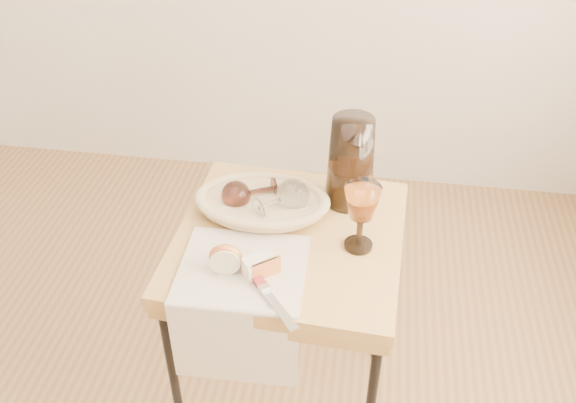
% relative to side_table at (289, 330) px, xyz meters
% --- Properties ---
extents(side_table, '(0.59, 0.59, 0.72)m').
position_rel_side_table_xyz_m(side_table, '(0.00, 0.00, 0.00)').
color(side_table, brown).
rests_on(side_table, floor).
extents(tea_towel, '(0.30, 0.27, 0.01)m').
position_rel_side_table_xyz_m(tea_towel, '(-0.09, -0.14, 0.36)').
color(tea_towel, '#F6E4C0').
rests_on(tea_towel, side_table).
extents(bread_basket, '(0.32, 0.23, 0.05)m').
position_rel_side_table_xyz_m(bread_basket, '(-0.08, 0.08, 0.38)').
color(bread_basket, '#9C824E').
rests_on(bread_basket, side_table).
extents(goblet_lying_a, '(0.15, 0.13, 0.08)m').
position_rel_side_table_xyz_m(goblet_lying_a, '(-0.11, 0.10, 0.41)').
color(goblet_lying_a, '#4D271D').
rests_on(goblet_lying_a, bread_basket).
extents(goblet_lying_b, '(0.16, 0.16, 0.09)m').
position_rel_side_table_xyz_m(goblet_lying_b, '(-0.04, 0.07, 0.41)').
color(goblet_lying_b, white).
rests_on(goblet_lying_b, bread_basket).
extents(pitcher, '(0.23, 0.29, 0.29)m').
position_rel_side_table_xyz_m(pitcher, '(0.14, 0.17, 0.48)').
color(pitcher, black).
rests_on(pitcher, side_table).
extents(wine_goblet, '(0.10, 0.10, 0.18)m').
position_rel_side_table_xyz_m(wine_goblet, '(0.17, -0.02, 0.45)').
color(wine_goblet, white).
rests_on(wine_goblet, side_table).
extents(apple_half, '(0.08, 0.05, 0.07)m').
position_rel_side_table_xyz_m(apple_half, '(-0.13, -0.15, 0.40)').
color(apple_half, red).
rests_on(apple_half, tea_towel).
extents(apple_wedge, '(0.08, 0.08, 0.05)m').
position_rel_side_table_xyz_m(apple_wedge, '(-0.05, -0.16, 0.39)').
color(apple_wedge, beige).
rests_on(apple_wedge, tea_towel).
extents(table_knife, '(0.17, 0.20, 0.02)m').
position_rel_side_table_xyz_m(table_knife, '(-0.02, -0.22, 0.37)').
color(table_knife, silver).
rests_on(table_knife, tea_towel).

